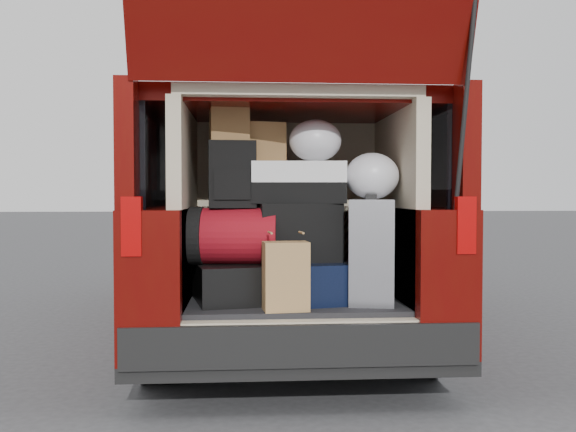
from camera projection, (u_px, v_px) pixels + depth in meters
name	position (u px, v px, depth m)	size (l,w,h in m)	color
ground	(296.00, 400.00, 3.49)	(80.00, 80.00, 0.00)	#353537
minivan	(279.00, 226.00, 5.31)	(1.90, 5.35, 2.77)	black
load_floor	(293.00, 341.00, 3.76)	(1.24, 1.05, 0.55)	black
black_hardshell	(231.00, 282.00, 3.62)	(0.41, 0.56, 0.23)	black
navy_hardshell	(307.00, 281.00, 3.62)	(0.44, 0.54, 0.23)	black
silver_roller	(371.00, 251.00, 3.56)	(0.25, 0.40, 0.60)	white
kraft_bag	(286.00, 276.00, 3.30)	(0.24, 0.15, 0.37)	#AA834C
red_duffel	(234.00, 236.00, 3.56)	(0.50, 0.33, 0.33)	maroon
black_soft_case	(299.00, 232.00, 3.62)	(0.48, 0.29, 0.34)	black
backpack	(232.00, 175.00, 3.57)	(0.27, 0.17, 0.39)	black
twotone_duffel	(299.00, 183.00, 3.64)	(0.55, 0.28, 0.25)	white
grocery_sack_lower	(229.00, 124.00, 3.56)	(0.22, 0.18, 0.20)	brown
grocery_sack_upper	(264.00, 143.00, 3.66)	(0.23, 0.19, 0.23)	brown
plastic_bag_center	(315.00, 141.00, 3.62)	(0.31, 0.29, 0.25)	silver
plastic_bag_right	(372.00, 176.00, 3.57)	(0.32, 0.29, 0.27)	silver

